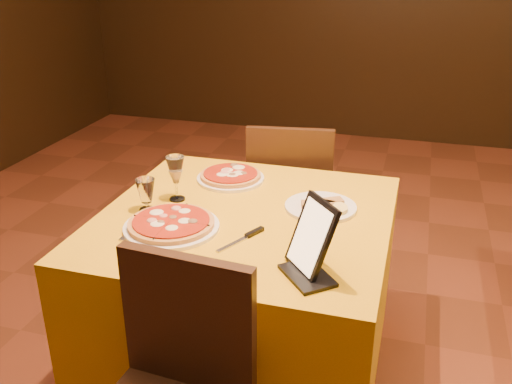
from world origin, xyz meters
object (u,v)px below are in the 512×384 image
(pizza_near, at_px, (171,225))
(main_table, at_px, (246,296))
(pizza_far, at_px, (231,177))
(tablet, at_px, (312,236))
(chair_main_far, at_px, (291,200))
(wine_glass, at_px, (176,178))
(water_glass, at_px, (146,195))

(pizza_near, bearing_deg, main_table, 39.88)
(pizza_far, xyz_separation_m, tablet, (0.49, -0.64, 0.10))
(main_table, bearing_deg, chair_main_far, 90.00)
(pizza_near, bearing_deg, chair_main_far, 77.48)
(chair_main_far, height_order, pizza_far, chair_main_far)
(pizza_near, bearing_deg, pizza_far, 83.43)
(pizza_near, distance_m, wine_glass, 0.27)
(pizza_far, bearing_deg, main_table, -62.37)
(pizza_near, relative_size, wine_glass, 1.85)
(pizza_near, xyz_separation_m, wine_glass, (-0.08, 0.24, 0.08))
(chair_main_far, bearing_deg, pizza_near, 69.10)
(pizza_near, xyz_separation_m, water_glass, (-0.16, 0.12, 0.05))
(chair_main_far, height_order, water_glass, chair_main_far)
(pizza_near, xyz_separation_m, pizza_far, (0.06, 0.50, -0.00))
(pizza_near, relative_size, tablet, 1.44)
(chair_main_far, xyz_separation_m, water_glass, (-0.38, -0.89, 0.36))
(main_table, relative_size, pizza_far, 3.70)
(wine_glass, bearing_deg, tablet, -31.17)
(chair_main_far, distance_m, pizza_far, 0.62)
(chair_main_far, height_order, wine_glass, wine_glass)
(chair_main_far, relative_size, pizza_far, 3.06)
(water_glass, bearing_deg, pizza_far, 60.95)
(main_table, distance_m, tablet, 0.67)
(pizza_near, height_order, water_glass, water_glass)
(tablet, bearing_deg, chair_main_far, 155.04)
(pizza_near, height_order, pizza_far, same)
(pizza_near, bearing_deg, tablet, -14.07)
(pizza_far, bearing_deg, tablet, -52.78)
(chair_main_far, bearing_deg, pizza_far, 63.42)
(pizza_near, height_order, wine_glass, wine_glass)
(water_glass, bearing_deg, main_table, 10.29)
(pizza_far, xyz_separation_m, wine_glass, (-0.14, -0.26, 0.08))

